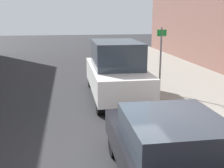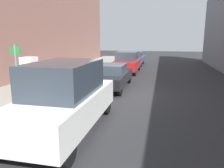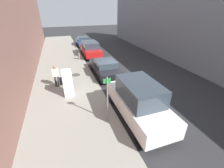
{
  "view_description": "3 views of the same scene",
  "coord_description": "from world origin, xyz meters",
  "views": [
    {
      "loc": [
        0.99,
        5.38,
        3.1
      ],
      "look_at": [
        -0.18,
        -2.07,
        1.24
      ],
      "focal_mm": 45.0,
      "sensor_mm": 36.0,
      "label": 1
    },
    {
      "loc": [
        2.02,
        -10.83,
        2.83
      ],
      "look_at": [
        0.2,
        -2.8,
        1.1
      ],
      "focal_mm": 35.0,
      "sensor_mm": 36.0,
      "label": 2
    },
    {
      "loc": [
        -4.29,
        -10.67,
        5.5
      ],
      "look_at": [
        -1.33,
        -2.17,
        0.82
      ],
      "focal_mm": 24.0,
      "sensor_mm": 36.0,
      "label": 3
    }
  ],
  "objects": [
    {
      "name": "ground_plane",
      "position": [
        0.0,
        0.0,
        0.0
      ],
      "size": [
        80.0,
        80.0,
        0.0
      ],
      "primitive_type": "plane",
      "color": "#28282B"
    },
    {
      "name": "sidewalk_slab",
      "position": [
        -4.28,
        0.0,
        0.09
      ],
      "size": [
        4.77,
        44.0,
        0.17
      ],
      "primitive_type": "cube",
      "color": "gray",
      "rests_on": "ground"
    },
    {
      "name": "discarded_refrigerator",
      "position": [
        -4.16,
        -1.55,
        1.07
      ],
      "size": [
        0.61,
        0.65,
        1.79
      ],
      "color": "white",
      "rests_on": "sidewalk_slab"
    },
    {
      "name": "manhole_cover",
      "position": [
        -3.33,
        1.66,
        0.18
      ],
      "size": [
        0.7,
        0.7,
        0.02
      ],
      "primitive_type": "cylinder",
      "color": "#47443F",
      "rests_on": "sidewalk_slab"
    },
    {
      "name": "street_sign_post",
      "position": [
        -2.47,
        -4.78,
        1.56
      ],
      "size": [
        0.36,
        0.07,
        2.48
      ],
      "color": "slate",
      "rests_on": "sidewalk_slab"
    },
    {
      "name": "fire_hydrant",
      "position": [
        -2.41,
        5.99,
        0.55
      ],
      "size": [
        0.22,
        0.22,
        0.73
      ],
      "color": "slate",
      "rests_on": "sidewalk_slab"
    },
    {
      "name": "trash_bag",
      "position": [
        -4.49,
        0.22,
        0.48
      ],
      "size": [
        0.61,
        0.61,
        0.61
      ],
      "primitive_type": "sphere",
      "color": "black",
      "rests_on": "sidewalk_slab"
    },
    {
      "name": "pedestrian_walking_far",
      "position": [
        -4.87,
        0.01,
        1.12
      ],
      "size": [
        0.48,
        0.22,
        1.65
      ],
      "rotation": [
        0.0,
        0.0,
        4.62
      ],
      "color": "#333338",
      "rests_on": "sidewalk_slab"
    },
    {
      "name": "parked_van_white",
      "position": [
        -0.78,
        -4.9,
        1.07
      ],
      "size": [
        1.91,
        4.79,
        2.15
      ],
      "color": "silver",
      "rests_on": "ground"
    },
    {
      "name": "parked_sedan_dark",
      "position": [
        -0.78,
        1.23,
        0.73
      ],
      "size": [
        1.87,
        4.5,
        1.4
      ],
      "color": "black",
      "rests_on": "ground"
    },
    {
      "name": "parked_suv_red",
      "position": [
        -0.78,
        7.4,
        0.9
      ],
      "size": [
        1.89,
        4.6,
        1.75
      ],
      "color": "red",
      "rests_on": "ground"
    },
    {
      "name": "parked_hatchback_blue",
      "position": [
        -0.78,
        12.95,
        0.72
      ],
      "size": [
        1.75,
        3.86,
        1.43
      ],
      "color": "#23479E",
      "rests_on": "ground"
    }
  ]
}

